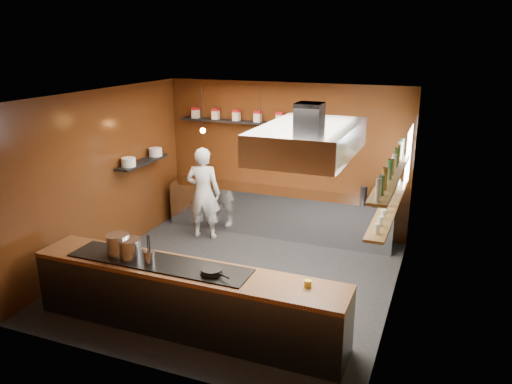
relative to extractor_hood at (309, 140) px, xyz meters
The scene contains 26 objects.
floor 2.85m from the extractor_hood, 162.90° to the left, with size 5.00×5.00×0.00m, color black.
back_wall 3.33m from the extractor_hood, 114.15° to the left, with size 5.00×5.00×0.00m, color #3E1B0B.
left_wall 3.95m from the extractor_hood, behind, with size 5.00×5.00×0.00m, color #3E1B0B.
right_wall 1.62m from the extractor_hood, 18.43° to the left, with size 5.00×5.00×0.00m, color brown.
ceiling 1.45m from the extractor_hood, 162.90° to the left, with size 5.00×5.00×0.00m, color silver.
window_pane 2.47m from the extractor_hood, 61.29° to the left, with size 1.00×1.00×0.00m, color white.
prep_counter 3.54m from the extractor_hood, 116.83° to the left, with size 4.60×0.65×0.90m, color silver.
pass_counter 2.70m from the extractor_hood, 137.38° to the right, with size 4.40×0.72×0.94m.
tin_shelf 3.54m from the extractor_hood, 128.56° to the left, with size 2.60×0.26×0.04m, color black.
plate_shelf 4.02m from the extractor_hood, 158.96° to the left, with size 0.30×1.40×0.04m, color black.
bottle_shelf_upper 1.38m from the extractor_hood, 33.94° to the left, with size 0.26×2.80×0.04m, color brown.
bottle_shelf_lower 1.64m from the extractor_hood, 33.94° to the left, with size 0.26×2.80×0.04m, color brown.
extractor_hood is the anchor object (origin of this frame).
pendant_left 3.44m from the extractor_hood, 142.13° to the left, with size 0.10×0.10×0.95m.
pendant_right 2.60m from the extractor_hood, 125.54° to the left, with size 0.10×0.10×0.95m.
storage_tins 3.44m from the extractor_hood, 126.60° to the left, with size 2.43×0.13×0.22m.
plate_stacks 3.99m from the extractor_hood, 158.96° to the left, with size 0.26×1.16×0.16m.
bottles 1.33m from the extractor_hood, 33.94° to the left, with size 0.06×2.66×0.24m.
wine_glasses 1.59m from the extractor_hood, 33.94° to the left, with size 0.07×2.37×0.13m.
stockpot_large 2.98m from the extractor_hood, 152.18° to the right, with size 0.32×0.32×0.31m, color #B9BCC1.
stockpot_small 2.83m from the extractor_hood, 149.15° to the right, with size 0.30×0.30×0.28m, color #B5B7BC.
utensil_crock 2.64m from the extractor_hood, 143.88° to the right, with size 0.14×0.14×0.18m, color #B3B5BB.
frying_pan 2.17m from the extractor_hood, 124.38° to the right, with size 0.44×0.29×0.07m.
butter_jar 1.93m from the extractor_hood, 72.29° to the right, with size 0.09×0.09×0.08m, color gold.
espresso_machine 2.96m from the extractor_hood, 72.47° to the left, with size 0.42×0.40×0.42m, color black.
chef 3.57m from the extractor_hood, 144.51° to the left, with size 0.67×0.44×1.83m, color white.
Camera 1 is at (3.07, -6.80, 3.82)m, focal length 35.00 mm.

